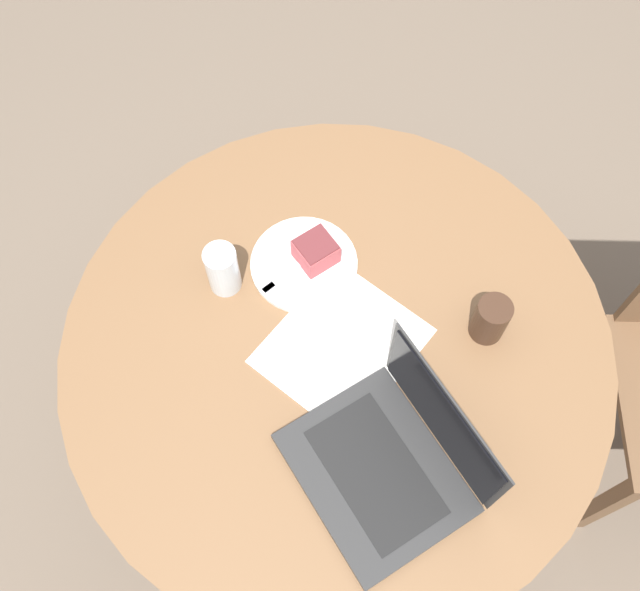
# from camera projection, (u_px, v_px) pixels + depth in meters

# --- Properties ---
(ground_plane) EXTENTS (12.00, 12.00, 0.00)m
(ground_plane) POSITION_uv_depth(u_px,v_px,m) (331.00, 445.00, 2.11)
(ground_plane) COLOR #6B5B4C
(dining_table) EXTENTS (1.07, 1.07, 0.75)m
(dining_table) POSITION_uv_depth(u_px,v_px,m) (335.00, 374.00, 1.58)
(dining_table) COLOR brown
(dining_table) RESTS_ON ground_plane
(paper_document) EXTENTS (0.34, 0.31, 0.00)m
(paper_document) POSITION_uv_depth(u_px,v_px,m) (342.00, 346.00, 1.44)
(paper_document) COLOR white
(paper_document) RESTS_ON dining_table
(plate) EXTENTS (0.22, 0.22, 0.01)m
(plate) POSITION_uv_depth(u_px,v_px,m) (304.00, 264.00, 1.51)
(plate) COLOR white
(plate) RESTS_ON dining_table
(cake_slice) EXTENTS (0.08, 0.07, 0.06)m
(cake_slice) POSITION_uv_depth(u_px,v_px,m) (316.00, 251.00, 1.48)
(cake_slice) COLOR #B74C51
(cake_slice) RESTS_ON plate
(fork) EXTENTS (0.17, 0.03, 0.00)m
(fork) POSITION_uv_depth(u_px,v_px,m) (289.00, 272.00, 1.49)
(fork) COLOR silver
(fork) RESTS_ON plate
(coffee_glass) EXTENTS (0.07, 0.07, 0.10)m
(coffee_glass) POSITION_uv_depth(u_px,v_px,m) (490.00, 319.00, 1.40)
(coffee_glass) COLOR #3D2619
(coffee_glass) RESTS_ON dining_table
(water_glass) EXTENTS (0.06, 0.06, 0.12)m
(water_glass) POSITION_uv_depth(u_px,v_px,m) (223.00, 269.00, 1.44)
(water_glass) COLOR silver
(water_glass) RESTS_ON dining_table
(laptop) EXTENTS (0.28, 0.33, 0.21)m
(laptop) POSITION_uv_depth(u_px,v_px,m) (391.00, 460.00, 1.31)
(laptop) COLOR #2D2D2D
(laptop) RESTS_ON dining_table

